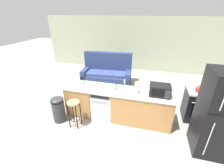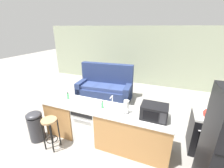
% 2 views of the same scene
% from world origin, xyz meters
% --- Properties ---
extents(ground_plane, '(24.00, 24.00, 0.00)m').
position_xyz_m(ground_plane, '(0.00, 0.00, 0.00)').
color(ground_plane, gray).
extents(wall_back, '(10.00, 0.06, 2.60)m').
position_xyz_m(wall_back, '(0.30, 4.20, 1.30)').
color(wall_back, '#A8B293').
rests_on(wall_back, ground_plane).
extents(kitchen_counter, '(2.94, 0.66, 0.90)m').
position_xyz_m(kitchen_counter, '(0.24, 0.00, 0.42)').
color(kitchen_counter, '#B77F47').
rests_on(kitchen_counter, ground_plane).
extents(dishwasher, '(0.58, 0.61, 0.84)m').
position_xyz_m(dishwasher, '(-0.25, -0.00, 0.42)').
color(dishwasher, white).
rests_on(dishwasher, ground_plane).
extents(stove_range, '(0.76, 0.68, 0.90)m').
position_xyz_m(stove_range, '(2.35, 0.55, 0.45)').
color(stove_range, black).
rests_on(stove_range, ground_plane).
extents(microwave, '(0.50, 0.37, 0.28)m').
position_xyz_m(microwave, '(1.21, -0.00, 1.04)').
color(microwave, black).
rests_on(microwave, kitchen_counter).
extents(sink_faucet, '(0.07, 0.18, 0.30)m').
position_xyz_m(sink_faucet, '(0.33, 0.05, 1.03)').
color(sink_faucet, silver).
rests_on(sink_faucet, kitchen_counter).
extents(paper_towel_roll, '(0.14, 0.14, 0.28)m').
position_xyz_m(paper_towel_roll, '(0.67, -0.02, 1.04)').
color(paper_towel_roll, '#4C4C51').
rests_on(paper_towel_roll, kitchen_counter).
extents(soap_bottle, '(0.06, 0.06, 0.18)m').
position_xyz_m(soap_bottle, '(0.13, -0.01, 0.97)').
color(soap_bottle, '#4CB266').
rests_on(soap_bottle, kitchen_counter).
extents(dish_soap_bottle, '(0.06, 0.06, 0.18)m').
position_xyz_m(dish_soap_bottle, '(-0.84, 0.07, 0.97)').
color(dish_soap_bottle, '#4CB266').
rests_on(dish_soap_bottle, kitchen_counter).
extents(kettle, '(0.21, 0.17, 0.19)m').
position_xyz_m(kettle, '(2.18, 0.42, 0.99)').
color(kettle, red).
rests_on(kettle, stove_range).
extents(bar_stool, '(0.32, 0.32, 0.74)m').
position_xyz_m(bar_stool, '(-0.84, -0.62, 0.54)').
color(bar_stool, tan).
rests_on(bar_stool, ground_plane).
extents(trash_bin, '(0.35, 0.35, 0.74)m').
position_xyz_m(trash_bin, '(-1.37, -0.54, 0.38)').
color(trash_bin, '#333338').
rests_on(trash_bin, ground_plane).
extents(couch, '(2.07, 1.06, 1.27)m').
position_xyz_m(couch, '(-0.80, 2.21, 0.39)').
color(couch, navy).
rests_on(couch, ground_plane).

